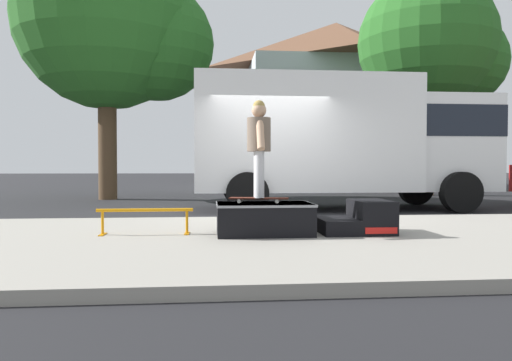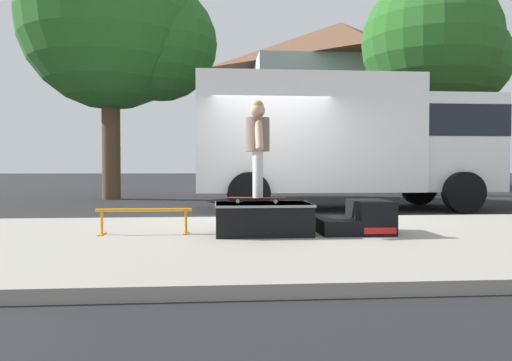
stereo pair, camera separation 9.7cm
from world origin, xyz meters
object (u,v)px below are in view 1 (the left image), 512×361
skate_box (264,218)px  street_tree_main (117,25)px  skater_kid (259,140)px  street_tree_neighbour (434,48)px  kicker_ramp (361,219)px  grind_rail (145,215)px  skateboard (259,199)px  box_truck (343,138)px

skate_box → street_tree_main: 10.97m
skater_kid → street_tree_neighbour: street_tree_neighbour is taller
kicker_ramp → street_tree_neighbour: (5.89, 10.25, 4.92)m
street_tree_main → skater_kid: bearing=-68.8°
grind_rail → street_tree_neighbour: (8.75, 10.12, 4.85)m
skate_box → skater_kid: 1.02m
kicker_ramp → skater_kid: (-1.36, 0.05, 1.05)m
kicker_ramp → skate_box: bearing=180.0°
grind_rail → street_tree_main: street_tree_main is taller
skater_kid → street_tree_neighbour: (7.25, 10.20, 3.87)m
skate_box → street_tree_main: bearing=111.4°
skateboard → street_tree_main: 10.79m
skater_kid → box_truck: 5.54m
kicker_ramp → box_truck: box_truck is taller
skateboard → street_tree_main: size_ratio=0.10×
skateboard → grind_rail: bearing=177.2°
skater_kid → street_tree_main: street_tree_main is taller
skate_box → skater_kid: size_ratio=0.97×
street_tree_main → street_tree_neighbour: bearing=6.2°
skate_box → street_tree_neighbour: (7.19, 10.25, 4.88)m
kicker_ramp → street_tree_neighbour: bearing=60.1°
skateboard → skater_kid: 0.77m
grind_rail → box_truck: bearing=50.6°
kicker_ramp → skateboard: (-1.36, 0.05, 0.28)m
grind_rail → skater_kid: bearing=-2.8°
skate_box → street_tree_neighbour: street_tree_neighbour is taller
street_tree_main → street_tree_neighbour: size_ratio=1.07×
skate_box → skateboard: skateboard is taller
skateboard → kicker_ramp: bearing=-2.1°
skateboard → skater_kid: bearing=-97.1°
street_tree_main → grind_rail: bearing=-77.4°
street_tree_main → street_tree_neighbour: (10.75, 1.18, -0.15)m
box_truck → street_tree_main: street_tree_main is taller
grind_rail → skateboard: (1.49, -0.07, 0.22)m
skate_box → street_tree_neighbour: bearing=54.9°
skate_box → street_tree_neighbour: size_ratio=0.16×
skate_box → kicker_ramp: bearing=-0.0°
box_truck → street_tree_neighbour: bearing=47.9°
skate_box → box_truck: 5.71m
skateboard → street_tree_neighbour: size_ratio=0.10×
skater_kid → box_truck: (2.50, 4.93, 0.35)m
skateboard → street_tree_main: street_tree_main is taller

